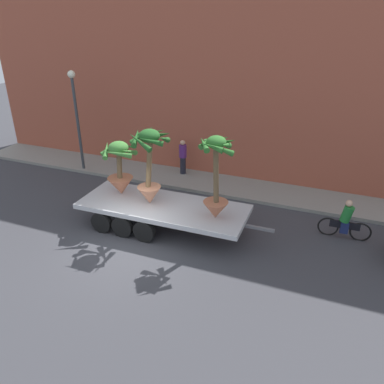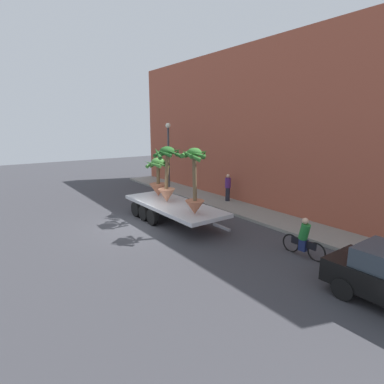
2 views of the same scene
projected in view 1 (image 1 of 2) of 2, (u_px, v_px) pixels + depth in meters
name	position (u px, v px, depth m)	size (l,w,h in m)	color
ground_plane	(130.00, 249.00, 13.15)	(60.00, 60.00, 0.00)	#38383D
sidewalk	(194.00, 181.00, 18.23)	(24.00, 2.20, 0.15)	gray
building_facade	(208.00, 76.00, 17.65)	(24.00, 1.20, 9.38)	#9E4C38
flatbed_trailer	(157.00, 208.00, 14.21)	(7.29, 2.46, 0.98)	#B7BABF
potted_palm_rear	(216.00, 180.00, 12.56)	(1.32, 1.37, 2.93)	#B26647
potted_palm_middle	(149.00, 166.00, 13.49)	(1.54, 1.48, 2.84)	tan
potted_palm_front	(120.00, 171.00, 14.43)	(1.51, 1.51, 2.13)	#B26647
cyclist	(346.00, 221.00, 13.54)	(1.84, 0.35, 1.54)	black
pedestrian_near_gate	(183.00, 156.00, 18.47)	(0.36, 0.36, 1.71)	black
street_lamp	(76.00, 108.00, 18.12)	(0.36, 0.36, 4.83)	#383D42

